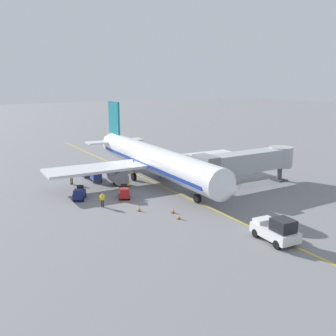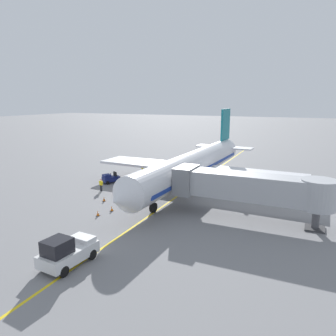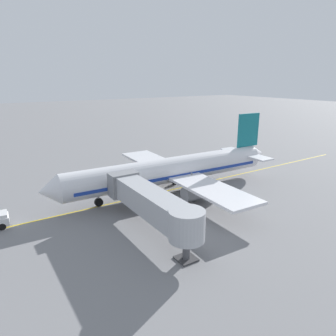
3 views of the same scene
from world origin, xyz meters
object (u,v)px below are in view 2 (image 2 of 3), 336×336
Objects in this scene: safety_cone_nose_left at (112,209)px; parked_airliner at (193,165)px; baggage_tug_lead at (131,186)px; baggage_cart_front at (160,171)px; baggage_tug_trailing at (160,179)px; safety_cone_wing_tip at (104,199)px; jet_bridge at (249,187)px; pushback_tractor at (67,252)px; baggage_tug_spare at (110,178)px; ground_crew_wing_walker at (143,168)px; safety_cone_nose_right at (98,213)px; ground_crew_loader at (101,184)px; baggage_cart_second_in_train at (167,167)px.

parked_airliner is at bearing -110.24° from safety_cone_nose_left.
parked_airliner is at bearing -143.07° from baggage_tug_lead.
parked_airliner reaches higher than baggage_cart_front.
safety_cone_wing_tip is (2.54, 10.28, -0.42)m from baggage_tug_trailing.
baggage_tug_trailing is 4.37× the size of safety_cone_nose_left.
safety_cone_nose_left is at bearing 15.38° from jet_bridge.
safety_cone_wing_tip is at bearing 76.11° from baggage_tug_trailing.
baggage_tug_lead is 8.09m from safety_cone_nose_left.
pushback_tractor is 1.65× the size of baggage_tug_spare.
safety_cone_nose_left is at bearing 97.79° from baggage_cart_front.
parked_airliner reaches higher than safety_cone_wing_tip.
ground_crew_wing_walker reaches higher than baggage_cart_front.
safety_cone_nose_right is at bearing -65.38° from pushback_tractor.
ground_crew_loader is (5.51, 6.84, 0.24)m from baggage_tug_trailing.
ground_crew_wing_walker is 2.86× the size of safety_cone_nose_right.
pushback_tractor is 32.14m from baggage_cart_second_in_train.
pushback_tractor is at bearing 87.65° from parked_airliner.
safety_cone_nose_right is at bearing 70.48° from parked_airliner.
ground_crew_wing_walker is (3.30, 2.81, 0.00)m from baggage_cart_second_in_train.
safety_cone_nose_left is (-0.34, 12.81, -0.42)m from baggage_tug_trailing.
baggage_cart_front is (16.62, -13.17, -2.51)m from jet_bridge.
safety_cone_nose_right is at bearing 95.57° from baggage_cart_front.
ground_crew_loader is (9.66, -17.26, -0.15)m from pushback_tractor.
baggage_cart_front is 5.01× the size of safety_cone_nose_left.
safety_cone_nose_left is at bearing 97.10° from baggage_cart_second_in_train.
jet_bridge is 27.14× the size of safety_cone_nose_right.
baggage_tug_spare is (11.99, 3.01, -2.47)m from parked_airliner.
safety_cone_wing_tip is (2.88, -2.52, 0.00)m from safety_cone_nose_left.
baggage_cart_second_in_train is 17.72m from safety_cone_wing_tip.
ground_crew_loader is at bearing 51.16° from baggage_tug_trailing.
baggage_tug_spare is (21.45, -6.13, -2.74)m from jet_bridge.
baggage_tug_lead is 4.70× the size of safety_cone_nose_left.
baggage_tug_spare is 0.94× the size of baggage_cart_second_in_train.
baggage_tug_lead is 1.64× the size of ground_crew_wing_walker.
safety_cone_nose_left is (3.82, -11.29, -0.81)m from pushback_tractor.
safety_cone_nose_right is 1.00× the size of safety_cone_wing_tip.
baggage_cart_front is (6.16, -28.39, -0.15)m from pushback_tractor.
safety_cone_wing_tip is at bearing -61.52° from safety_cone_nose_right.
baggage_tug_trailing is (4.16, -24.09, -0.39)m from pushback_tractor.
jet_bridge reaches higher than safety_cone_nose_left.
baggage_cart_second_in_train reaches higher than safety_cone_nose_right.
safety_cone_nose_left and safety_cone_wing_tip have the same top height.
baggage_tug_spare reaches higher than safety_cone_nose_left.
parked_airliner is 8.51m from baggage_cart_front.
ground_crew_wing_walker is 11.44m from ground_crew_loader.
baggage_cart_front is at bearing -77.76° from pushback_tractor.
ground_crew_wing_walker is at bearing -5.05° from baggage_cart_front.
safety_cone_nose_left is at bearing 134.41° from ground_crew_loader.
ground_crew_wing_walker reaches higher than baggage_tug_lead.
safety_cone_nose_left is at bearing -104.39° from safety_cone_nose_right.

